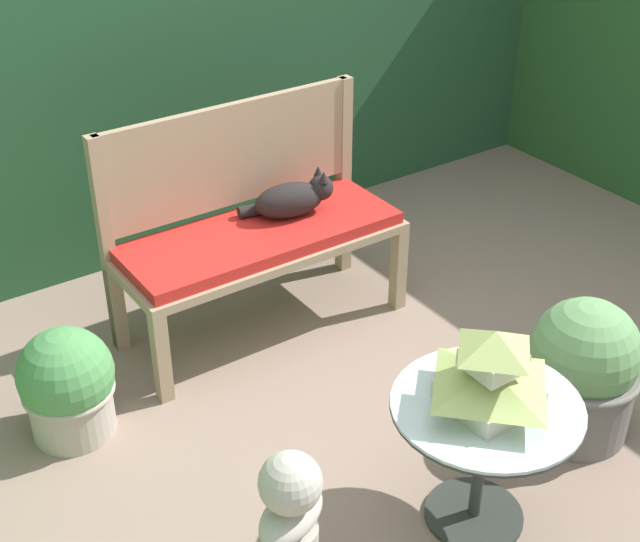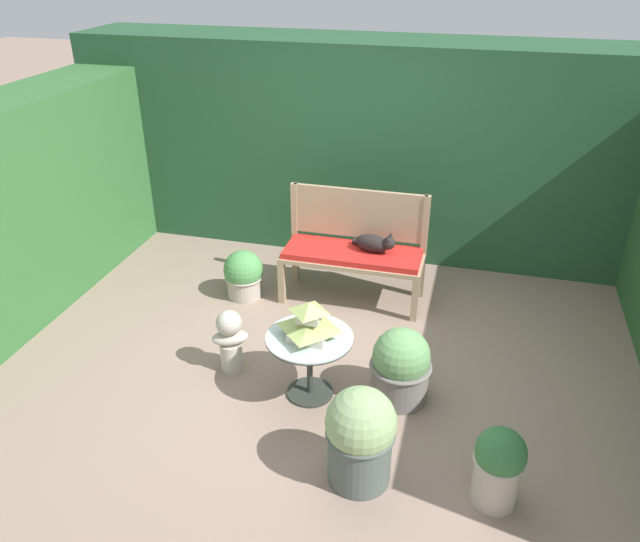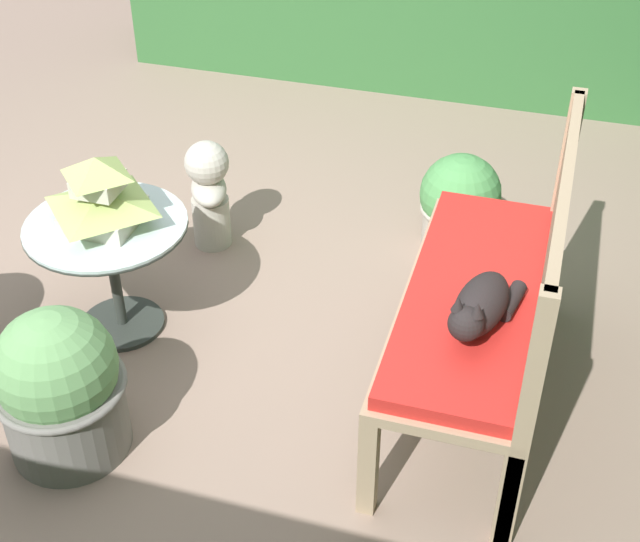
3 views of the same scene
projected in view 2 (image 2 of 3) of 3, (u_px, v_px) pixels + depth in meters
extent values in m
plane|color=gray|center=(323.00, 359.00, 5.11)|extent=(30.00, 30.00, 0.00)
cube|color=#234C2D|center=(379.00, 146.00, 6.61)|extent=(6.40, 0.94, 2.17)
cube|color=#336633|center=(11.00, 212.00, 5.43)|extent=(0.70, 3.50, 1.87)
cube|color=tan|center=(282.00, 283.00, 5.80)|extent=(0.06, 0.06, 0.42)
cube|color=tan|center=(415.00, 300.00, 5.53)|extent=(0.06, 0.06, 0.42)
cube|color=tan|center=(295.00, 261.00, 6.18)|extent=(0.06, 0.06, 0.42)
cube|color=tan|center=(421.00, 277.00, 5.91)|extent=(0.06, 0.06, 0.42)
cube|color=tan|center=(352.00, 258.00, 5.75)|extent=(1.30, 0.51, 0.04)
cube|color=red|center=(353.00, 253.00, 5.72)|extent=(1.25, 0.47, 0.05)
cube|color=tan|center=(295.00, 233.00, 6.05)|extent=(0.06, 0.06, 1.02)
cube|color=tan|center=(424.00, 248.00, 5.77)|extent=(0.06, 0.06, 1.02)
cube|color=tan|center=(359.00, 213.00, 5.78)|extent=(1.25, 0.04, 0.47)
ellipsoid|color=black|center=(373.00, 243.00, 5.66)|extent=(0.35, 0.22, 0.16)
sphere|color=black|center=(389.00, 243.00, 5.59)|extent=(0.12, 0.12, 0.12)
cone|color=black|center=(391.00, 235.00, 5.58)|extent=(0.04, 0.04, 0.05)
cone|color=black|center=(388.00, 238.00, 5.53)|extent=(0.04, 0.04, 0.05)
cylinder|color=black|center=(362.00, 243.00, 5.79)|extent=(0.19, 0.09, 0.06)
cylinder|color=#2D332D|center=(310.00, 392.00, 4.72)|extent=(0.35, 0.35, 0.02)
cylinder|color=#2D332D|center=(310.00, 366.00, 4.61)|extent=(0.04, 0.04, 0.51)
cylinder|color=silver|center=(309.00, 337.00, 4.49)|extent=(0.64, 0.64, 0.01)
torus|color=#2D332D|center=(310.00, 339.00, 4.49)|extent=(0.64, 0.64, 0.02)
cube|color=beige|center=(309.00, 332.00, 4.47)|extent=(0.26, 0.26, 0.07)
pyramid|color=#A8BC66|center=(309.00, 324.00, 4.43)|extent=(0.36, 0.36, 0.07)
cube|color=beige|center=(309.00, 316.00, 4.40)|extent=(0.16, 0.16, 0.07)
pyramid|color=#A8BC66|center=(309.00, 307.00, 4.36)|extent=(0.22, 0.22, 0.08)
cylinder|color=#B7B2A3|center=(232.00, 356.00, 4.94)|extent=(0.17, 0.17, 0.25)
ellipsoid|color=#B7B2A3|center=(230.00, 338.00, 4.85)|extent=(0.33, 0.27, 0.11)
sphere|color=#B7B2A3|center=(229.00, 323.00, 4.79)|extent=(0.20, 0.20, 0.20)
cylinder|color=#ADA393|center=(244.00, 286.00, 5.96)|extent=(0.33, 0.33, 0.22)
torus|color=#ADA393|center=(244.00, 277.00, 5.91)|extent=(0.36, 0.36, 0.03)
sphere|color=#4C8E4C|center=(243.00, 270.00, 5.88)|extent=(0.37, 0.37, 0.37)
cylinder|color=#ADA393|center=(496.00, 480.00, 3.76)|extent=(0.28, 0.28, 0.34)
torus|color=#ADA393|center=(499.00, 461.00, 3.68)|extent=(0.31, 0.31, 0.03)
sphere|color=#336B38|center=(501.00, 452.00, 3.65)|extent=(0.31, 0.31, 0.31)
cylinder|color=slate|center=(399.00, 381.00, 4.62)|extent=(0.42, 0.42, 0.30)
torus|color=slate|center=(401.00, 366.00, 4.56)|extent=(0.46, 0.46, 0.03)
sphere|color=#66995B|center=(401.00, 356.00, 4.52)|extent=(0.42, 0.42, 0.42)
cylinder|color=#4C5651|center=(360.00, 455.00, 3.91)|extent=(0.40, 0.40, 0.38)
torus|color=#4C5651|center=(360.00, 433.00, 3.82)|extent=(0.44, 0.44, 0.03)
sphere|color=#89A870|center=(361.00, 422.00, 3.78)|extent=(0.44, 0.44, 0.44)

